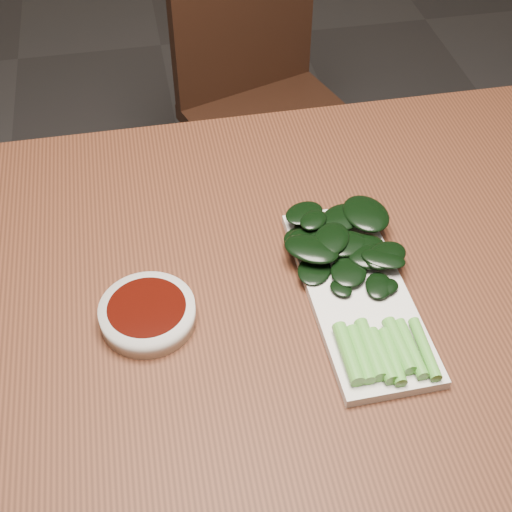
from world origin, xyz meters
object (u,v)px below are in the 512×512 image
Objects in this scene: table at (254,328)px; chair_far at (264,95)px; gai_lan at (350,262)px; serving_plate at (357,294)px; sauce_bowl at (148,314)px.

chair_far reaches higher than table.
table is 0.16m from gai_lan.
table is 4.33× the size of gai_lan.
gai_lan reaches higher than serving_plate.
table is at bearing -120.79° from chair_far.
table is at bearing -175.77° from gai_lan.
gai_lan is at bearing 4.23° from table.
chair_far is 7.38× the size of sauce_bowl.
sauce_bowl is 0.27m from gai_lan.
sauce_bowl is 0.27m from serving_plate.
table is 0.16m from sauce_bowl.
serving_plate is at bearing -2.36° from sauce_bowl.
table is 1.57× the size of chair_far.
table is 0.16m from serving_plate.
sauce_bowl is at bearing -172.25° from table.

